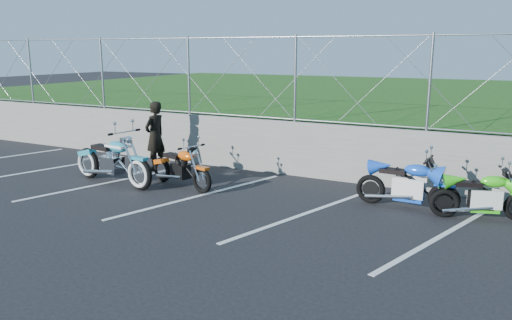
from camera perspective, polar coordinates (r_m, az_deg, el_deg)
The scene contains 10 objects.
ground at distance 9.68m, azimuth -9.44°, elevation -5.49°, with size 90.00×90.00×0.00m, color black.
retaining_wall at distance 12.41m, azimuth 0.13°, elevation 1.77°, with size 30.00×0.22×1.30m, color slate.
grass_field at distance 21.70m, azimuth 12.38°, elevation 6.11°, with size 30.00×20.00×1.30m, color #1C4713.
chain_link_fence at distance 12.21m, azimuth 0.13°, elevation 9.40°, with size 28.00×0.03×2.00m.
parking_lines at distance 9.87m, azimuth -0.32°, elevation -4.94°, with size 18.29×4.31×0.01m.
cruiser_turquoise at distance 11.59m, azimuth -15.98°, elevation -0.26°, with size 2.49×0.78×1.24m.
naked_orange at distance 10.98m, azimuth -8.49°, elevation -1.04°, with size 1.90×0.74×0.97m.
sportbike_green at distance 9.72m, azimuth 24.57°, elevation -3.97°, with size 1.73×0.71×0.92m.
sportbike_blue at distance 9.84m, azimuth 16.97°, elevation -2.93°, with size 1.95×0.69×1.01m.
person_standing at distance 12.70m, azimuth -11.46°, elevation 2.73°, with size 0.63×0.41×1.72m, color black.
Camera 1 is at (5.58, -7.34, 2.97)m, focal length 35.00 mm.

